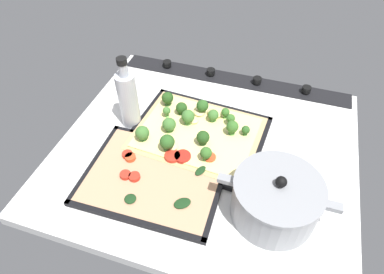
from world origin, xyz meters
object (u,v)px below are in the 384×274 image
veggie_pizza_back (155,175)px  oil_bottle (128,99)px  baking_tray_back (154,178)px  broccoli_pizza (195,130)px  cooking_pot (276,199)px  baking_tray_front (197,136)px

veggie_pizza_back → oil_bottle: bearing=-49.6°
baking_tray_back → oil_bottle: bearing=-50.7°
broccoli_pizza → oil_bottle: 19.79cm
baking_tray_back → veggie_pizza_back: bearing=-115.5°
cooking_pot → oil_bottle: 46.17cm
baking_tray_back → oil_bottle: oil_bottle is taller
baking_tray_front → broccoli_pizza: size_ratio=1.07×
broccoli_pizza → oil_bottle: size_ratio=1.62×
oil_bottle → veggie_pizza_back: bearing=130.4°
veggie_pizza_back → cooking_pot: 29.12cm
baking_tray_front → broccoli_pizza: (0.92, -0.23, 1.80)cm
veggie_pizza_back → baking_tray_back: bearing=64.5°
oil_bottle → broccoli_pizza: bearing=-177.9°
broccoli_pizza → veggie_pizza_back: broccoli_pizza is taller
baking_tray_front → broccoli_pizza: 2.03cm
baking_tray_front → baking_tray_back: bearing=71.1°
baking_tray_back → veggie_pizza_back: veggie_pizza_back is taller
broccoli_pizza → oil_bottle: (18.60, 0.68, 6.75)cm
baking_tray_back → broccoli_pizza: bearing=-105.9°
broccoli_pizza → cooking_pot: (-24.07, 17.94, 3.00)cm
baking_tray_front → cooking_pot: 29.54cm
baking_tray_back → cooking_pot: 29.40cm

